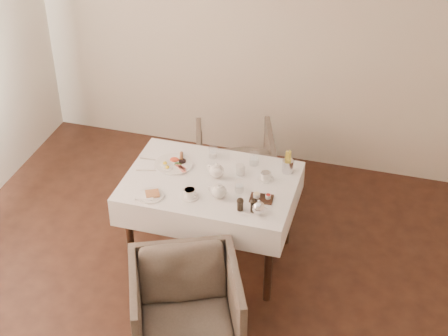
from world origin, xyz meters
TOP-DOWN VIEW (x-y plane):
  - table at (-0.11, 0.91)m, footprint 1.28×0.88m
  - armchair_near at (-0.00, -0.01)m, footprint 0.96×0.97m
  - armchair_far at (-0.16, 1.80)m, footprint 0.85×0.87m
  - breakfast_plate at (-0.44, 1.03)m, footprint 0.30×0.30m
  - side_plate at (-0.47, 0.59)m, footprint 0.20×0.20m
  - teapot_centre at (-0.08, 0.96)m, footprint 0.19×0.17m
  - teapot_front at (0.01, 0.72)m, footprint 0.17×0.14m
  - creamer at (0.08, 1.05)m, footprint 0.09×0.09m
  - teacup_near at (-0.19, 0.67)m, footprint 0.13×0.13m
  - teacup_far at (0.29, 1.04)m, footprint 0.12×0.12m
  - glass_left at (-0.18, 1.21)m, footprint 0.08×0.08m
  - glass_mid at (0.13, 0.84)m, footprint 0.07×0.07m
  - glass_right at (0.15, 1.21)m, footprint 0.09×0.09m
  - condiment_board at (0.31, 0.79)m, footprint 0.17×0.12m
  - pepper_mill_left at (0.20, 0.63)m, footprint 0.06×0.06m
  - pepper_mill_right at (0.29, 0.63)m, footprint 0.06×0.06m
  - silver_pot at (0.33, 0.62)m, footprint 0.13×0.12m
  - fries_cup at (0.42, 1.18)m, footprint 0.09×0.09m
  - cutlery_fork at (-0.63, 1.04)m, footprint 0.19×0.03m
  - cutlery_knife at (-0.61, 0.90)m, footprint 0.17×0.06m

SIDE VIEW (x-z plane):
  - armchair_far at x=-0.16m, z-range 0.00..0.63m
  - armchair_near at x=0.00m, z-range 0.00..0.67m
  - table at x=-0.11m, z-range 0.26..1.02m
  - cutlery_knife at x=-0.61m, z-range 0.76..0.76m
  - cutlery_fork at x=-0.63m, z-range 0.76..0.76m
  - side_plate at x=-0.47m, z-range 0.75..0.78m
  - breakfast_plate at x=-0.44m, z-range 0.75..0.78m
  - condiment_board at x=0.31m, z-range 0.75..0.79m
  - teacup_far at x=0.29m, z-range 0.75..0.81m
  - teacup_near at x=-0.19m, z-range 0.75..0.82m
  - creamer at x=0.08m, z-range 0.76..0.83m
  - glass_left at x=-0.18m, z-range 0.76..0.85m
  - glass_mid at x=0.13m, z-range 0.76..0.85m
  - pepper_mill_left at x=0.20m, z-range 0.76..0.86m
  - glass_right at x=0.15m, z-range 0.76..0.86m
  - pepper_mill_right at x=0.29m, z-range 0.76..0.87m
  - silver_pot at x=0.33m, z-range 0.76..0.88m
  - teapot_front at x=0.01m, z-range 0.76..0.88m
  - teapot_centre at x=-0.08m, z-range 0.76..0.88m
  - fries_cup at x=0.42m, z-range 0.74..0.93m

